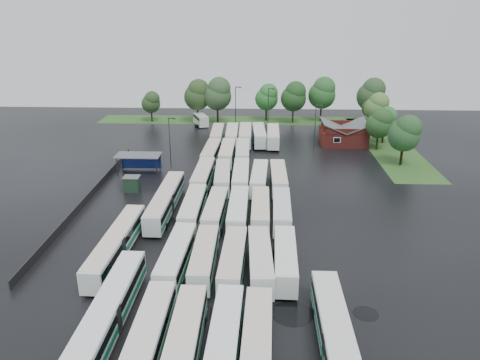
{
  "coord_description": "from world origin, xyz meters",
  "views": [
    {
      "loc": [
        4.87,
        -59.81,
        29.56
      ],
      "look_at": [
        2.0,
        12.0,
        2.5
      ],
      "focal_mm": 35.0,
      "sensor_mm": 36.0,
      "label": 1
    }
  ],
  "objects_px": {
    "brick_building": "(343,136)",
    "minibus": "(201,119)",
    "artic_bus_east": "(337,343)",
    "artic_bus_west_a": "(109,312)"
  },
  "relations": [
    {
      "from": "brick_building",
      "to": "artic_bus_west_a",
      "type": "relative_size",
      "value": 0.54
    },
    {
      "from": "artic_bus_east",
      "to": "brick_building",
      "type": "bearing_deg",
      "value": 80.27
    },
    {
      "from": "brick_building",
      "to": "artic_bus_west_a",
      "type": "distance_m",
      "value": 73.63
    },
    {
      "from": "artic_bus_west_a",
      "to": "minibus",
      "type": "xyz_separation_m",
      "value": [
        -0.84,
        81.48,
        -0.33
      ]
    },
    {
      "from": "artic_bus_west_a",
      "to": "artic_bus_east",
      "type": "distance_m",
      "value": 21.46
    },
    {
      "from": "artic_bus_east",
      "to": "minibus",
      "type": "xyz_separation_m",
      "value": [
        -22.02,
        84.96,
        -0.34
      ]
    },
    {
      "from": "brick_building",
      "to": "minibus",
      "type": "xyz_separation_m",
      "value": [
        -34.03,
        15.76,
        -0.27
      ]
    },
    {
      "from": "artic_bus_east",
      "to": "minibus",
      "type": "bearing_deg",
      "value": 104.65
    },
    {
      "from": "brick_building",
      "to": "artic_bus_east",
      "type": "distance_m",
      "value": 70.23
    },
    {
      "from": "brick_building",
      "to": "artic_bus_east",
      "type": "relative_size",
      "value": 0.54
    }
  ]
}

